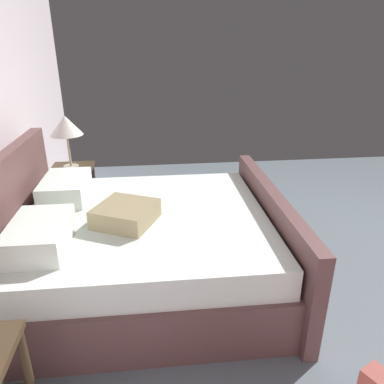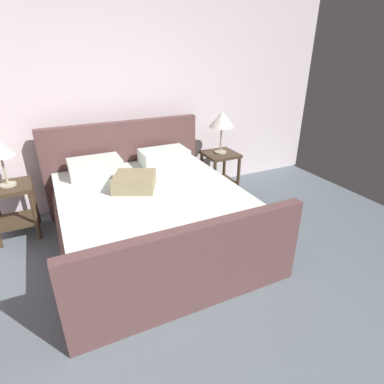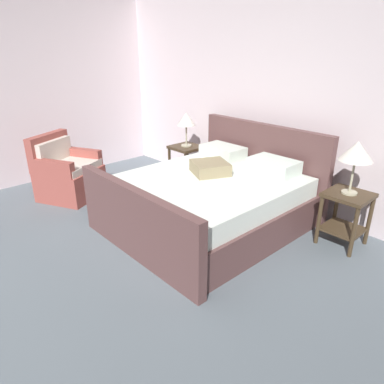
% 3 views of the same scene
% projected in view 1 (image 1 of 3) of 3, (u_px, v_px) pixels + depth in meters
% --- Properties ---
extents(ground_plane, '(6.04, 6.45, 0.02)m').
position_uv_depth(ground_plane, '(371.00, 264.00, 3.34)').
color(ground_plane, slate).
extents(bed, '(1.95, 2.14, 1.11)m').
position_uv_depth(bed, '(142.00, 245.00, 2.96)').
color(bed, brown).
rests_on(bed, ground).
extents(nightstand_right, '(0.44, 0.44, 0.60)m').
position_uv_depth(nightstand_right, '(74.00, 184.00, 4.04)').
color(nightstand_right, '#433321').
rests_on(nightstand_right, ground).
extents(table_lamp_right, '(0.34, 0.34, 0.56)m').
position_uv_depth(table_lamp_right, '(66.00, 126.00, 3.78)').
color(table_lamp_right, '#B7B293').
rests_on(table_lamp_right, nightstand_right).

